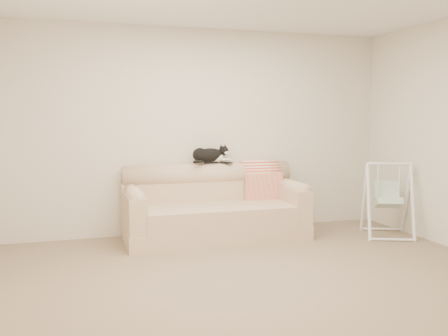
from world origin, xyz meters
name	(u,v)px	position (x,y,z in m)	size (l,w,h in m)	color
ground_plane	(256,277)	(0.00, 0.00, 0.00)	(5.00, 5.00, 0.00)	brown
room_shell	(257,113)	(0.00, 0.00, 1.53)	(5.04, 4.04, 2.60)	beige
sofa	(214,209)	(0.05, 1.62, 0.35)	(2.20, 0.93, 0.90)	tan
remote_a	(211,162)	(0.09, 1.86, 0.91)	(0.18, 0.07, 0.03)	black
remote_b	(226,163)	(0.28, 1.81, 0.91)	(0.16, 0.15, 0.02)	black
tuxedo_cat	(210,155)	(0.07, 1.85, 1.01)	(0.56, 0.39, 0.23)	black
throw_blanket	(260,175)	(0.75, 1.84, 0.72)	(0.49, 0.38, 0.58)	red
baby_swing	(388,199)	(2.15, 1.05, 0.46)	(0.75, 0.77, 0.94)	white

